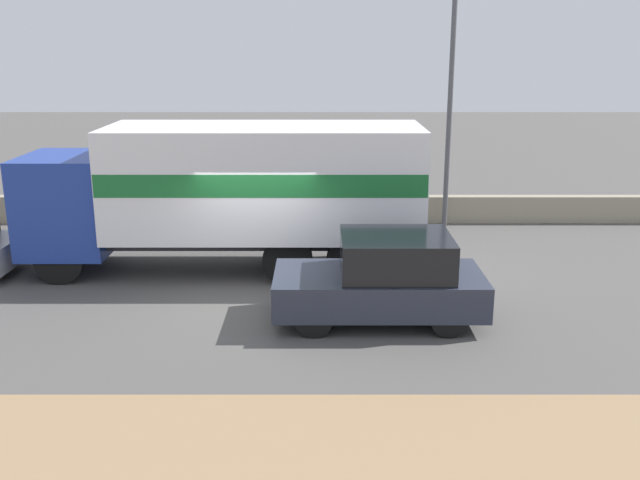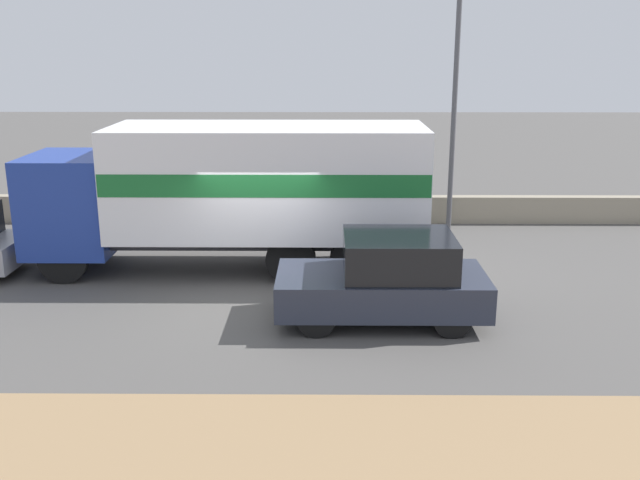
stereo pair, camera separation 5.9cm
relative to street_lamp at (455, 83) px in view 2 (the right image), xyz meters
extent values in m
plane|color=#514F4C|center=(-4.83, -5.58, -4.01)|extent=(80.00, 80.00, 0.00)
cube|color=gray|center=(-4.83, 0.72, -3.63)|extent=(60.00, 0.35, 0.78)
cylinder|color=#4C4C51|center=(0.00, 0.00, -0.67)|extent=(0.14, 0.14, 6.68)
cube|color=navy|center=(-9.15, -3.77, -2.44)|extent=(1.90, 2.27, 2.17)
cube|color=black|center=(-10.09, -3.77, -2.01)|extent=(0.06, 1.93, 0.95)
cube|color=#2D2D33|center=(-4.73, -3.77, -3.24)|extent=(6.94, 1.42, 0.25)
cube|color=white|center=(-4.73, -3.77, -1.91)|extent=(6.94, 2.58, 2.40)
cube|color=#19662D|center=(-4.73, -3.77, -1.80)|extent=(6.91, 2.60, 0.48)
cylinder|color=black|center=(-9.15, -4.73, -3.47)|extent=(1.08, 0.28, 1.08)
cylinder|color=black|center=(-9.15, -2.80, -3.47)|extent=(1.08, 0.28, 1.08)
cylinder|color=black|center=(-2.82, -4.73, -3.47)|extent=(1.08, 0.28, 1.08)
cylinder|color=black|center=(-2.82, -2.80, -3.47)|extent=(1.08, 0.28, 1.08)
cylinder|color=black|center=(-4.21, -4.73, -3.47)|extent=(1.08, 0.28, 1.08)
cylinder|color=black|center=(-4.21, -2.80, -3.47)|extent=(1.08, 0.28, 1.08)
cube|color=#282D3D|center=(-2.41, -6.85, -3.42)|extent=(3.90, 1.87, 0.66)
cube|color=black|center=(-2.10, -6.85, -2.73)|extent=(2.03, 1.72, 0.72)
cylinder|color=black|center=(-3.62, -7.66, -3.67)|extent=(0.69, 0.20, 0.69)
cylinder|color=black|center=(-3.62, -6.03, -3.67)|extent=(0.69, 0.20, 0.69)
cylinder|color=black|center=(-1.20, -7.66, -3.67)|extent=(0.69, 0.20, 0.69)
cylinder|color=black|center=(-1.20, -6.03, -3.67)|extent=(0.69, 0.20, 0.69)
cylinder|color=black|center=(-11.12, -3.36, -3.72)|extent=(0.60, 0.20, 0.60)
camera|label=1|loc=(-3.50, -19.45, 1.07)|focal=40.00mm
camera|label=2|loc=(-3.45, -19.45, 1.07)|focal=40.00mm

